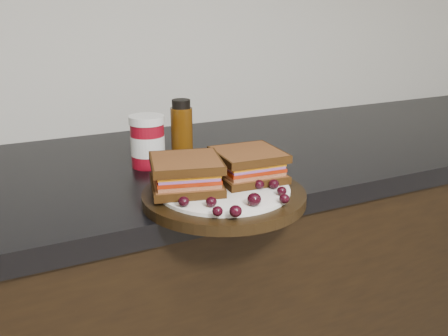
{
  "coord_description": "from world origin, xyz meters",
  "views": [
    {
      "loc": [
        -0.44,
        0.72,
        1.22
      ],
      "look_at": [
        -0.08,
        1.44,
        0.96
      ],
      "focal_mm": 40.0,
      "sensor_mm": 36.0,
      "label": 1
    }
  ],
  "objects_px": {
    "plate": "(224,196)",
    "oil_bottle": "(182,130)",
    "sandwich_left": "(186,174)",
    "condiment_jar": "(148,141)"
  },
  "relations": [
    {
      "from": "plate",
      "to": "oil_bottle",
      "type": "distance_m",
      "value": 0.27
    },
    {
      "from": "sandwich_left",
      "to": "condiment_jar",
      "type": "xyz_separation_m",
      "value": [
        0.0,
        0.22,
        0.0
      ]
    },
    {
      "from": "sandwich_left",
      "to": "condiment_jar",
      "type": "height_order",
      "value": "condiment_jar"
    },
    {
      "from": "plate",
      "to": "sandwich_left",
      "type": "bearing_deg",
      "value": 156.1
    },
    {
      "from": "plate",
      "to": "oil_bottle",
      "type": "relative_size",
      "value": 2.15
    },
    {
      "from": "condiment_jar",
      "to": "sandwich_left",
      "type": "bearing_deg",
      "value": -91.2
    },
    {
      "from": "oil_bottle",
      "to": "plate",
      "type": "bearing_deg",
      "value": -96.38
    },
    {
      "from": "plate",
      "to": "condiment_jar",
      "type": "height_order",
      "value": "condiment_jar"
    },
    {
      "from": "sandwich_left",
      "to": "oil_bottle",
      "type": "height_order",
      "value": "oil_bottle"
    },
    {
      "from": "sandwich_left",
      "to": "oil_bottle",
      "type": "xyz_separation_m",
      "value": [
        0.09,
        0.24,
        0.01
      ]
    }
  ]
}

